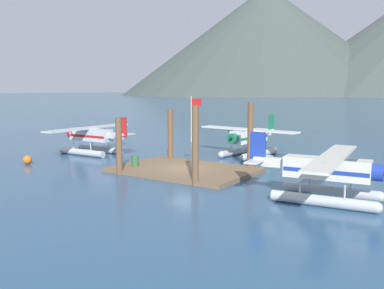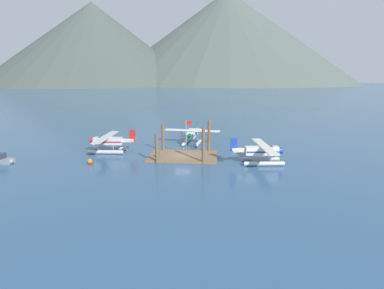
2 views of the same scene
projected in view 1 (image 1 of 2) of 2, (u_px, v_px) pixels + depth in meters
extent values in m
plane|color=#2D5175|center=(184.00, 171.00, 32.92)|extent=(1200.00, 1200.00, 0.00)
cube|color=brown|center=(184.00, 170.00, 32.90)|extent=(10.69, 7.33, 0.30)
cylinder|color=brown|center=(119.00, 146.00, 31.56)|extent=(0.47, 0.47, 4.33)
cylinder|color=brown|center=(195.00, 146.00, 27.85)|extent=(0.48, 0.48, 5.39)
cylinder|color=brown|center=(170.00, 135.00, 37.29)|extent=(0.46, 0.46, 4.69)
cylinder|color=brown|center=(250.00, 136.00, 33.23)|extent=(0.46, 0.46, 5.42)
cylinder|color=silver|center=(191.00, 133.00, 32.52)|extent=(0.08, 0.08, 5.51)
cube|color=red|center=(196.00, 102.00, 31.95)|extent=(0.90, 0.03, 0.56)
sphere|color=gold|center=(191.00, 97.00, 32.15)|extent=(0.10, 0.10, 0.10)
cylinder|color=#33663D|center=(135.00, 161.00, 33.50)|extent=(0.58, 0.58, 0.88)
torus|color=#33663D|center=(135.00, 161.00, 33.50)|extent=(0.62, 0.62, 0.04)
sphere|color=orange|center=(28.00, 160.00, 36.15)|extent=(0.76, 0.76, 0.76)
cone|color=#424C47|center=(266.00, 41.00, 473.78)|extent=(325.17, 325.17, 121.26)
cylinder|color=#B7BABF|center=(260.00, 154.00, 39.79)|extent=(1.31, 5.64, 0.64)
sphere|color=#B7BABF|center=(243.00, 157.00, 37.69)|extent=(0.64, 0.64, 0.64)
cylinder|color=#B7BABF|center=(238.00, 151.00, 41.41)|extent=(1.31, 5.64, 0.64)
sphere|color=#B7BABF|center=(221.00, 155.00, 39.32)|extent=(0.64, 0.64, 0.64)
cylinder|color=#B7BABF|center=(253.00, 148.00, 38.80)|extent=(0.10, 0.10, 0.70)
cylinder|color=#B7BABF|center=(267.00, 146.00, 40.60)|extent=(0.10, 0.10, 0.70)
cylinder|color=#B7BABF|center=(231.00, 146.00, 40.42)|extent=(0.10, 0.10, 0.70)
cylinder|color=#B7BABF|center=(245.00, 143.00, 42.22)|extent=(0.10, 0.10, 0.70)
cube|color=white|center=(249.00, 136.00, 40.39)|extent=(1.81, 4.91, 1.20)
cube|color=#196B47|center=(249.00, 137.00, 40.40)|extent=(1.81, 4.82, 0.24)
cube|color=#283347|center=(243.00, 134.00, 39.53)|extent=(1.18, 1.22, 0.56)
cube|color=white|center=(247.00, 129.00, 40.07)|extent=(10.49, 2.63, 0.14)
cylinder|color=#196B47|center=(267.00, 135.00, 38.69)|extent=(0.63, 0.15, 0.84)
cylinder|color=#196B47|center=(229.00, 131.00, 41.55)|extent=(0.63, 0.15, 0.84)
cylinder|color=#196B47|center=(233.00, 139.00, 38.36)|extent=(1.02, 0.71, 0.96)
cone|color=black|center=(230.00, 139.00, 38.03)|extent=(0.40, 0.39, 0.36)
cube|color=white|center=(267.00, 132.00, 42.81)|extent=(0.70, 2.24, 0.56)
cube|color=#196B47|center=(271.00, 124.00, 43.37)|extent=(0.24, 1.01, 1.90)
cube|color=white|center=(271.00, 131.00, 43.39)|extent=(3.27, 1.18, 0.10)
cylinder|color=#B7BABF|center=(82.00, 152.00, 40.75)|extent=(5.62, 0.84, 0.64)
sphere|color=#B7BABF|center=(63.00, 150.00, 42.23)|extent=(0.64, 0.64, 0.64)
cylinder|color=#B7BABF|center=(100.00, 149.00, 42.86)|extent=(5.62, 0.84, 0.64)
sphere|color=#B7BABF|center=(81.00, 147.00, 44.33)|extent=(0.64, 0.64, 0.64)
cylinder|color=#B7BABF|center=(73.00, 145.00, 41.30)|extent=(0.10, 0.10, 0.70)
cylinder|color=#B7BABF|center=(91.00, 146.00, 40.04)|extent=(0.10, 0.10, 0.70)
cylinder|color=#B7BABF|center=(92.00, 142.00, 43.40)|extent=(0.10, 0.10, 0.70)
cylinder|color=#B7BABF|center=(109.00, 144.00, 42.14)|extent=(0.10, 0.10, 0.70)
cube|color=silver|center=(91.00, 135.00, 41.59)|extent=(4.84, 1.41, 1.20)
cube|color=#B21E1E|center=(91.00, 136.00, 41.61)|extent=(4.75, 1.43, 0.24)
cube|color=#283347|center=(83.00, 131.00, 42.12)|extent=(1.14, 1.09, 0.56)
cube|color=silver|center=(89.00, 128.00, 41.66)|extent=(1.78, 10.44, 0.14)
cylinder|color=#B21E1E|center=(72.00, 133.00, 39.86)|extent=(0.10, 0.62, 0.84)
cylinder|color=#B21E1E|center=(104.00, 129.00, 43.55)|extent=(0.10, 0.62, 0.84)
cylinder|color=#B21E1E|center=(72.00, 133.00, 43.01)|extent=(0.63, 0.98, 0.96)
cone|color=black|center=(69.00, 133.00, 43.25)|extent=(0.36, 0.37, 0.36)
cube|color=silver|center=(115.00, 136.00, 39.87)|extent=(2.21, 0.52, 0.56)
cube|color=#B21E1E|center=(122.00, 127.00, 39.29)|extent=(1.00, 0.16, 1.90)
cube|color=silver|center=(122.00, 135.00, 39.44)|extent=(0.92, 3.23, 0.10)
cylinder|color=#B7BABF|center=(329.00, 191.00, 25.24)|extent=(5.64, 1.26, 0.64)
sphere|color=#B7BABF|center=(380.00, 197.00, 23.94)|extent=(0.64, 0.64, 0.64)
cylinder|color=#B7BABF|center=(321.00, 201.00, 23.04)|extent=(5.64, 1.26, 0.64)
sphere|color=#B7BABF|center=(376.00, 208.00, 21.75)|extent=(0.64, 0.64, 0.64)
cylinder|color=#B7BABF|center=(351.00, 182.00, 24.59)|extent=(0.10, 0.10, 0.70)
cylinder|color=#B7BABF|center=(310.00, 178.00, 25.70)|extent=(0.10, 0.10, 0.70)
cylinder|color=#B7BABF|center=(345.00, 192.00, 22.40)|extent=(0.10, 0.10, 0.70)
cylinder|color=#B7BABF|center=(300.00, 187.00, 23.51)|extent=(0.10, 0.10, 0.70)
cube|color=silver|center=(327.00, 168.00, 23.93)|extent=(4.91, 1.76, 1.20)
cube|color=#1E389E|center=(327.00, 170.00, 23.94)|extent=(4.81, 1.77, 0.24)
cube|color=#283347|center=(347.00, 164.00, 23.38)|extent=(1.21, 1.17, 0.56)
cube|color=silver|center=(333.00, 157.00, 23.70)|extent=(2.54, 10.49, 0.14)
cylinder|color=#1E389E|center=(338.00, 157.00, 25.67)|extent=(0.15, 0.63, 0.84)
cylinder|color=#1E389E|center=(325.00, 170.00, 21.81)|extent=(0.15, 0.63, 0.84)
cylinder|color=#1E389E|center=(378.00, 173.00, 22.68)|extent=(0.70, 1.02, 0.96)
cube|color=silver|center=(272.00, 162.00, 25.41)|extent=(2.24, 0.68, 0.56)
cube|color=#1E389E|center=(258.00, 147.00, 25.72)|extent=(1.01, 0.23, 1.90)
cube|color=silver|center=(259.00, 159.00, 25.77)|extent=(1.15, 3.27, 0.10)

